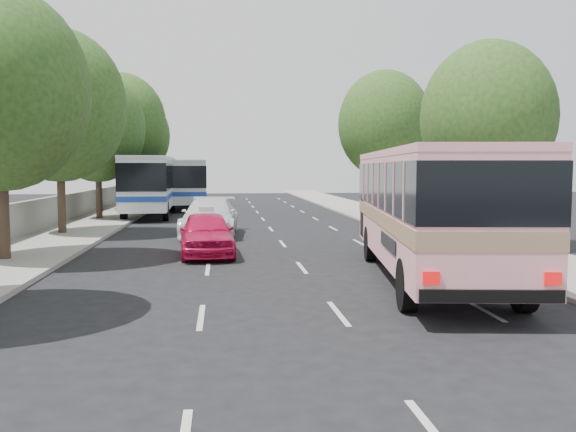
{
  "coord_description": "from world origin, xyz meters",
  "views": [
    {
      "loc": [
        -1.45,
        -14.57,
        3.1
      ],
      "look_at": [
        0.59,
        4.21,
        1.6
      ],
      "focal_mm": 38.0,
      "sensor_mm": 36.0,
      "label": 1
    }
  ],
  "objects": [
    {
      "name": "tree_right_far",
      "position": [
        9.08,
        23.94,
        6.12
      ],
      "size": [
        6.0,
        6.0,
        9.35
      ],
      "color": "#38281E",
      "rests_on": "ground"
    },
    {
      "name": "tree_right_near",
      "position": [
        8.78,
        7.94,
        5.2
      ],
      "size": [
        5.1,
        5.1,
        7.95
      ],
      "color": "#38281E",
      "rests_on": "ground"
    },
    {
      "name": "tree_left_c",
      "position": [
        -8.62,
        13.94,
        6.12
      ],
      "size": [
        6.0,
        6.0,
        9.35
      ],
      "color": "#38281E",
      "rests_on": "ground"
    },
    {
      "name": "pink_bus",
      "position": [
        4.24,
        1.63,
        2.22
      ],
      "size": [
        4.29,
        11.46,
        3.57
      ],
      "rotation": [
        0.0,
        0.0,
        -0.13
      ],
      "color": "#FDA3AE",
      "rests_on": "ground"
    },
    {
      "name": "tour_coach_front",
      "position": [
        -6.06,
        25.86,
        2.28
      ],
      "size": [
        3.15,
        12.74,
        3.79
      ],
      "rotation": [
        0.0,
        0.0,
        0.03
      ],
      "color": "silver",
      "rests_on": "ground"
    },
    {
      "name": "low_wall",
      "position": [
        -10.3,
        20.0,
        0.9
      ],
      "size": [
        0.3,
        90.0,
        1.5
      ],
      "primitive_type": "cube",
      "color": "#9E998E",
      "rests_on": "sidewalk_left"
    },
    {
      "name": "taxi_roof_sign",
      "position": [
        -2.0,
        7.04,
        1.65
      ],
      "size": [
        0.56,
        0.21,
        0.18
      ],
      "primitive_type": "cube",
      "rotation": [
        0.0,
        0.0,
        0.06
      ],
      "color": "silver",
      "rests_on": "pink_taxi"
    },
    {
      "name": "tour_coach_rear",
      "position": [
        -4.5,
        33.09,
        2.19
      ],
      "size": [
        4.05,
        12.39,
        3.64
      ],
      "rotation": [
        0.0,
        0.0,
        0.12
      ],
      "color": "silver",
      "rests_on": "ground"
    },
    {
      "name": "sidewalk_right",
      "position": [
        8.5,
        20.0,
        0.06
      ],
      "size": [
        4.0,
        90.0,
        0.12
      ],
      "primitive_type": "cube",
      "color": "#9E998E",
      "rests_on": "ground"
    },
    {
      "name": "tree_left_e",
      "position": [
        -8.42,
        29.94,
        6.43
      ],
      "size": [
        6.3,
        6.3,
        9.82
      ],
      "color": "#38281E",
      "rests_on": "ground"
    },
    {
      "name": "tree_left_b",
      "position": [
        -8.42,
        5.94,
        5.82
      ],
      "size": [
        5.7,
        5.7,
        8.88
      ],
      "color": "#38281E",
      "rests_on": "ground"
    },
    {
      "name": "sidewalk_left",
      "position": [
        -8.5,
        20.0,
        0.07
      ],
      "size": [
        4.0,
        90.0,
        0.15
      ],
      "primitive_type": "cube",
      "color": "#9E998E",
      "rests_on": "ground"
    },
    {
      "name": "ground",
      "position": [
        0.0,
        0.0,
        0.0
      ],
      "size": [
        120.0,
        120.0,
        0.0
      ],
      "primitive_type": "plane",
      "color": "black",
      "rests_on": "ground"
    },
    {
      "name": "tree_left_f",
      "position": [
        -8.62,
        37.94,
        6.0
      ],
      "size": [
        5.88,
        5.88,
        9.16
      ],
      "color": "#38281E",
      "rests_on": "ground"
    },
    {
      "name": "pink_taxi",
      "position": [
        -2.0,
        7.04,
        0.78
      ],
      "size": [
        2.12,
        4.68,
        1.56
      ],
      "primitive_type": "imported",
      "rotation": [
        0.0,
        0.0,
        0.06
      ],
      "color": "#D11249",
      "rests_on": "ground"
    },
    {
      "name": "white_pickup",
      "position": [
        -2.0,
        13.3,
        0.86
      ],
      "size": [
        2.77,
        6.07,
        1.72
      ],
      "primitive_type": "imported",
      "rotation": [
        0.0,
        0.0,
        -0.06
      ],
      "color": "silver",
      "rests_on": "ground"
    },
    {
      "name": "tree_left_d",
      "position": [
        -8.52,
        21.94,
        5.63
      ],
      "size": [
        5.52,
        5.52,
        8.6
      ],
      "color": "#38281E",
      "rests_on": "ground"
    }
  ]
}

